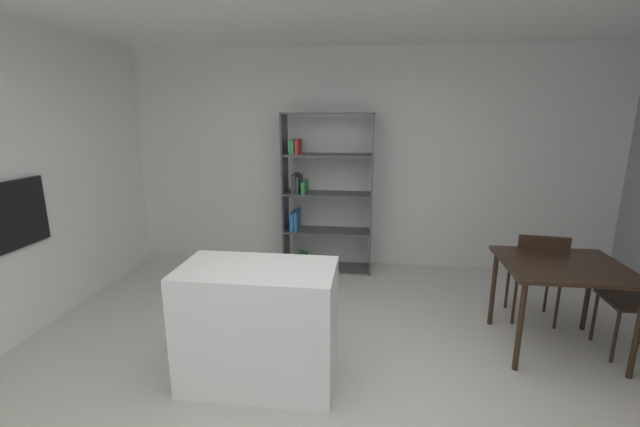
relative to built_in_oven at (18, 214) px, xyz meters
name	(u,v)px	position (x,y,z in m)	size (l,w,h in m)	color
ground_plane	(321,394)	(2.67, -0.52, -1.13)	(9.24, 9.24, 0.00)	beige
back_partition	(348,160)	(2.67, 2.25, 0.25)	(6.72, 0.06, 2.75)	silver
built_in_oven	(18,214)	(0.00, 0.00, 0.00)	(0.06, 0.57, 0.58)	black
kitchen_island	(259,325)	(2.20, -0.40, -0.68)	(1.11, 0.62, 0.90)	white
open_bookshelf	(321,195)	(2.36, 1.95, -0.17)	(1.11, 0.37, 1.97)	#4C4C51
dining_table	(562,274)	(4.56, 0.33, -0.45)	(0.95, 0.85, 0.77)	black
dining_chair_far	(537,269)	(4.55, 0.79, -0.58)	(0.47, 0.45, 0.89)	black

